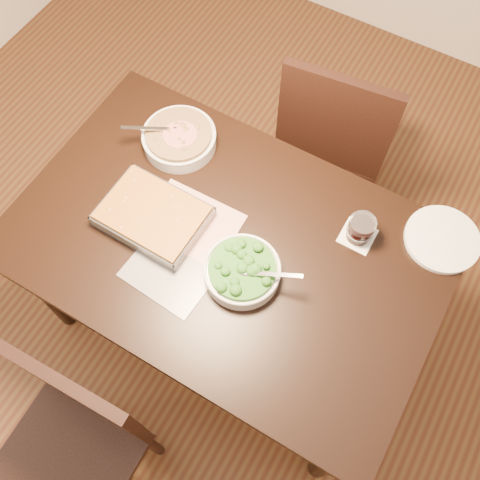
# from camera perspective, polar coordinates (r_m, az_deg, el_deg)

# --- Properties ---
(ground) EXTENTS (4.00, 4.00, 0.00)m
(ground) POSITION_cam_1_polar(r_m,az_deg,el_deg) (2.43, -1.05, -8.09)
(ground) COLOR #412012
(ground) RESTS_ON ground
(table) EXTENTS (1.40, 0.90, 0.75)m
(table) POSITION_cam_1_polar(r_m,az_deg,el_deg) (1.82, -1.39, -1.61)
(table) COLOR black
(table) RESTS_ON ground
(magazine_a) EXTENTS (0.31, 0.23, 0.01)m
(magazine_a) POSITION_cam_1_polar(r_m,az_deg,el_deg) (1.77, -5.17, 1.86)
(magazine_a) COLOR #A3372E
(magazine_a) RESTS_ON table
(magazine_b) EXTENTS (0.28, 0.21, 0.00)m
(magazine_b) POSITION_cam_1_polar(r_m,az_deg,el_deg) (1.70, -7.65, -3.62)
(magazine_b) COLOR #26252D
(magazine_b) RESTS_ON table
(coaster) EXTENTS (0.11, 0.11, 0.00)m
(coaster) POSITION_cam_1_polar(r_m,az_deg,el_deg) (1.78, 12.42, 0.43)
(coaster) COLOR white
(coaster) RESTS_ON table
(stew_bowl) EXTENTS (0.26, 0.26, 0.10)m
(stew_bowl) POSITION_cam_1_polar(r_m,az_deg,el_deg) (1.92, -6.50, 10.76)
(stew_bowl) COLOR silver
(stew_bowl) RESTS_ON table
(broccoli_bowl) EXTENTS (0.27, 0.24, 0.09)m
(broccoli_bowl) POSITION_cam_1_polar(r_m,az_deg,el_deg) (1.65, 0.23, -3.31)
(broccoli_bowl) COLOR silver
(broccoli_bowl) RESTS_ON table
(baking_dish) EXTENTS (0.34, 0.25, 0.06)m
(baking_dish) POSITION_cam_1_polar(r_m,az_deg,el_deg) (1.77, -9.26, 2.55)
(baking_dish) COLOR silver
(baking_dish) RESTS_ON table
(wine_tumbler) EXTENTS (0.09, 0.09, 0.09)m
(wine_tumbler) POSITION_cam_1_polar(r_m,az_deg,el_deg) (1.74, 12.74, 1.19)
(wine_tumbler) COLOR black
(wine_tumbler) RESTS_ON coaster
(dinner_plate) EXTENTS (0.24, 0.24, 0.02)m
(dinner_plate) POSITION_cam_1_polar(r_m,az_deg,el_deg) (1.85, 20.77, 0.09)
(dinner_plate) COLOR white
(dinner_plate) RESTS_ON table
(chair_near) EXTENTS (0.43, 0.43, 0.89)m
(chair_near) POSITION_cam_1_polar(r_m,az_deg,el_deg) (1.89, -17.16, -19.45)
(chair_near) COLOR black
(chair_near) RESTS_ON ground
(chair_far) EXTENTS (0.49, 0.49, 0.94)m
(chair_far) POSITION_cam_1_polar(r_m,az_deg,el_deg) (2.29, 10.28, 11.41)
(chair_far) COLOR black
(chair_far) RESTS_ON ground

